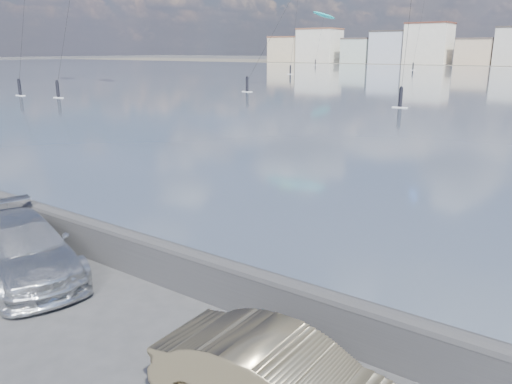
{
  "coord_description": "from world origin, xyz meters",
  "views": [
    {
      "loc": [
        7.21,
        -4.71,
        5.27
      ],
      "look_at": [
        1.0,
        4.0,
        2.2
      ],
      "focal_mm": 35.0,
      "sensor_mm": 36.0,
      "label": 1
    }
  ],
  "objects": [
    {
      "name": "seawall",
      "position": [
        0.0,
        2.7,
        0.58
      ],
      "size": [
        400.0,
        0.36,
        1.08
      ],
      "color": "#28282B",
      "rests_on": "ground"
    },
    {
      "name": "kitesurfer_14",
      "position": [
        -80.09,
        158.52,
        16.43
      ],
      "size": [
        6.36,
        11.66,
        18.22
      ],
      "color": "#19BFBF",
      "rests_on": "ground"
    },
    {
      "name": "ground",
      "position": [
        0.0,
        0.0,
        0.0
      ],
      "size": [
        700.0,
        700.0,
        0.0
      ],
      "primitive_type": "plane",
      "color": "#333335",
      "rests_on": "ground"
    },
    {
      "name": "car_silver",
      "position": [
        -3.77,
        1.06,
        0.7
      ],
      "size": [
        5.18,
        3.24,
        1.4
      ],
      "primitive_type": "imported",
      "rotation": [
        0.0,
        0.0,
        1.29
      ],
      "color": "silver",
      "rests_on": "ground"
    }
  ]
}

